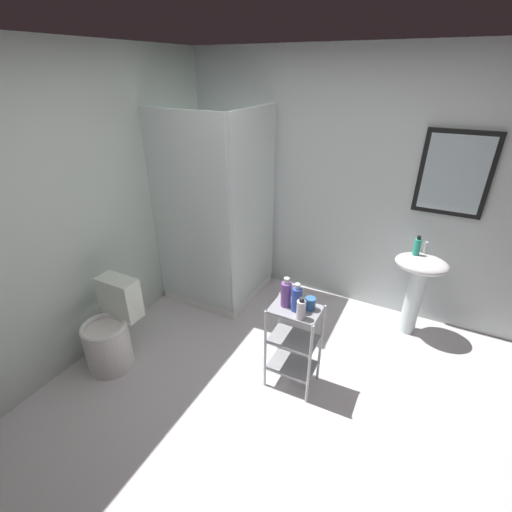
{
  "coord_description": "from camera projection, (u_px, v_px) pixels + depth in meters",
  "views": [
    {
      "loc": [
        0.7,
        -1.65,
        2.3
      ],
      "look_at": [
        -0.44,
        0.56,
        0.99
      ],
      "focal_mm": 25.15,
      "sensor_mm": 36.0,
      "label": 1
    }
  ],
  "objects": [
    {
      "name": "rinse_cup",
      "position": [
        310.0,
        303.0,
        2.59
      ],
      "size": [
        0.08,
        0.08,
        0.09
      ],
      "primitive_type": "cylinder",
      "color": "#3870B2",
      "rests_on": "storage_cart"
    },
    {
      "name": "toilet",
      "position": [
        111.0,
        333.0,
        3.03
      ],
      "size": [
        0.37,
        0.49,
        0.76
      ],
      "color": "white",
      "rests_on": "ground_plane"
    },
    {
      "name": "conditioner_bottle_purple",
      "position": [
        286.0,
        294.0,
        2.61
      ],
      "size": [
        0.08,
        0.08,
        0.23
      ],
      "color": "#7C4DA0",
      "rests_on": "storage_cart"
    },
    {
      "name": "ground_plane",
      "position": [
        274.0,
        419.0,
        2.66
      ],
      "size": [
        4.2,
        4.2,
        0.02
      ],
      "primitive_type": "cube",
      "color": "silver"
    },
    {
      "name": "shampoo_bottle_blue",
      "position": [
        297.0,
        299.0,
        2.56
      ],
      "size": [
        0.07,
        0.07,
        0.22
      ],
      "color": "#334FBA",
      "rests_on": "storage_cart"
    },
    {
      "name": "lotion_bottle_white",
      "position": [
        301.0,
        309.0,
        2.48
      ],
      "size": [
        0.06,
        0.06,
        0.17
      ],
      "color": "white",
      "rests_on": "storage_cart"
    },
    {
      "name": "wall_back",
      "position": [
        357.0,
        188.0,
        3.52
      ],
      "size": [
        4.2,
        0.14,
        2.5
      ],
      "color": "silver",
      "rests_on": "ground_plane"
    },
    {
      "name": "storage_cart",
      "position": [
        294.0,
        341.0,
        2.76
      ],
      "size": [
        0.38,
        0.28,
        0.74
      ],
      "color": "silver",
      "rests_on": "ground_plane"
    },
    {
      "name": "hand_soap_bottle",
      "position": [
        417.0,
        246.0,
        3.19
      ],
      "size": [
        0.06,
        0.06,
        0.18
      ],
      "color": "#2DBC99",
      "rests_on": "pedestal_sink"
    },
    {
      "name": "pedestal_sink",
      "position": [
        418.0,
        280.0,
        3.28
      ],
      "size": [
        0.46,
        0.37,
        0.81
      ],
      "color": "white",
      "rests_on": "ground_plane"
    },
    {
      "name": "wall_left",
      "position": [
        65.0,
        218.0,
        2.83
      ],
      "size": [
        0.1,
        4.2,
        2.5
      ],
      "primitive_type": "cube",
      "color": "silver",
      "rests_on": "ground_plane"
    },
    {
      "name": "shower_stall",
      "position": [
        221.0,
        259.0,
        3.89
      ],
      "size": [
        0.92,
        0.92,
        2.0
      ],
      "color": "white",
      "rests_on": "ground_plane"
    },
    {
      "name": "sink_faucet",
      "position": [
        426.0,
        247.0,
        3.24
      ],
      "size": [
        0.03,
        0.03,
        0.1
      ],
      "primitive_type": "cylinder",
      "color": "silver",
      "rests_on": "pedestal_sink"
    }
  ]
}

